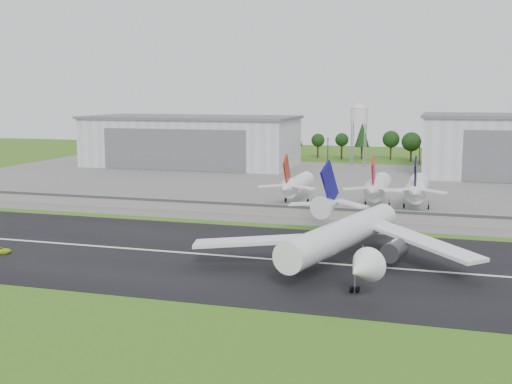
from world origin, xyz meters
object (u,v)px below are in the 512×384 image
(ground_vehicle, at_px, (0,250))
(parked_jet_red_a, at_px, (296,185))
(parked_jet_red_b, at_px, (377,187))
(parked_jet_navy, at_px, (417,188))
(main_airliner, at_px, (343,241))

(ground_vehicle, xyz_separation_m, parked_jet_red_a, (46.05, 78.02, 5.22))
(parked_jet_red_b, distance_m, parked_jet_navy, 11.29)
(ground_vehicle, height_order, parked_jet_red_b, parked_jet_red_b)
(ground_vehicle, xyz_separation_m, parked_jet_red_b, (70.63, 78.07, 5.50))
(parked_jet_red_b, relative_size, parked_jet_navy, 1.00)
(ground_vehicle, bearing_deg, main_airliner, -91.85)
(main_airliner, xyz_separation_m, parked_jet_red_a, (-24.77, 66.94, 1.06))
(parked_jet_red_b, height_order, parked_jet_navy, parked_jet_navy)
(main_airliner, bearing_deg, ground_vehicle, 24.64)
(parked_jet_red_b, bearing_deg, parked_jet_red_a, -179.89)
(parked_jet_navy, bearing_deg, parked_jet_red_a, -179.91)
(parked_jet_red_a, bearing_deg, main_airliner, -69.69)
(ground_vehicle, bearing_deg, parked_jet_navy, -57.11)
(ground_vehicle, xyz_separation_m, parked_jet_navy, (81.91, 78.08, 5.58))
(parked_jet_red_a, relative_size, parked_jet_navy, 1.00)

